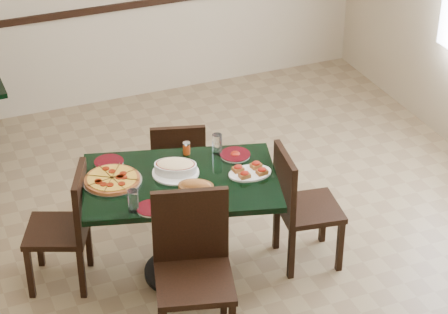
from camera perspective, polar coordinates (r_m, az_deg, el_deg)
name	(u,v)px	position (r m, az deg, el deg)	size (l,w,h in m)	color
floor	(216,270)	(6.01, -0.51, -7.39)	(5.50, 5.50, 0.00)	brown
room_shell	(253,3)	(7.18, 1.92, 10.02)	(5.50, 5.50, 5.50)	silver
main_table	(181,203)	(5.66, -2.81, -3.03)	(1.40, 1.09, 0.75)	black
chair_far	(178,166)	(6.27, -3.02, -0.57)	(0.47, 0.47, 0.82)	black
chair_near	(193,261)	(5.19, -2.06, -6.81)	(0.56, 0.56, 0.97)	black
chair_right	(298,202)	(5.84, 4.88, -2.95)	(0.46, 0.46, 0.86)	black
chair_left	(68,223)	(5.73, -10.16, -4.24)	(0.52, 0.52, 0.85)	black
pepperoni_pizza	(112,180)	(5.56, -7.32, -1.47)	(0.38, 0.38, 0.04)	silver
lasagna_casserole	(175,167)	(5.60, -3.19, -0.69)	(0.32, 0.30, 0.09)	silver
bread_basket	(196,188)	(5.40, -1.84, -2.02)	(0.27, 0.25, 0.10)	brown
bruschetta_platter	(250,171)	(5.59, 1.71, -0.93)	(0.30, 0.21, 0.05)	silver
side_plate_near	(151,208)	(5.28, -4.76, -3.36)	(0.18, 0.18, 0.02)	silver
side_plate_far_r	(235,155)	(5.80, 0.74, 0.16)	(0.20, 0.20, 0.03)	silver
side_plate_far_l	(109,162)	(5.77, -7.52, -0.34)	(0.20, 0.20, 0.02)	silver
napkin_setting	(159,209)	(5.29, -4.25, -3.38)	(0.18, 0.18, 0.01)	white
water_glass_a	(217,144)	(5.79, -0.45, 0.84)	(0.07, 0.07, 0.14)	white
water_glass_b	(133,201)	(5.25, -5.95, -2.86)	(0.07, 0.07, 0.14)	white
pepper_shaker	(187,148)	(5.81, -2.46, 0.59)	(0.05, 0.05, 0.09)	#B44B13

